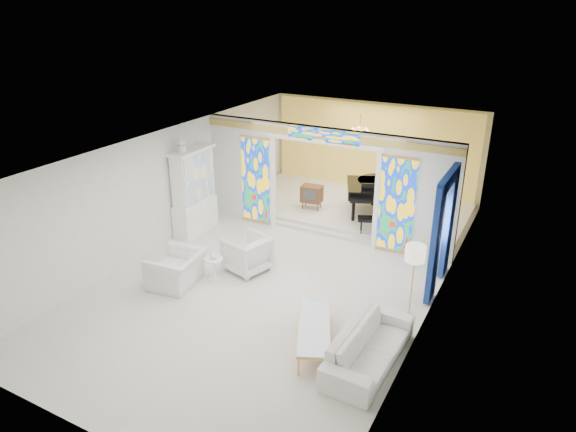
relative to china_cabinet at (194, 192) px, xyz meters
The scene contains 24 objects.
floor 3.47m from the china_cabinet, 10.50° to the right, with size 12.00×12.00×0.00m, color silver.
ceiling 3.75m from the china_cabinet, 10.50° to the right, with size 7.00×12.00×0.02m, color silver.
wall_back 6.30m from the china_cabinet, 59.24° to the left, with size 7.00×0.02×3.00m, color silver.
wall_front 7.35m from the china_cabinet, 64.01° to the right, with size 7.00×0.02×3.00m, color silver.
wall_left 0.74m from the china_cabinet, 115.42° to the right, with size 0.02×12.00×3.00m, color silver.
wall_right 6.75m from the china_cabinet, ahead, with size 0.02×12.00×3.00m, color silver.
partition_wall 3.54m from the china_cabinet, 23.50° to the left, with size 7.00×0.22×3.00m.
stained_glass_left 1.76m from the china_cabinet, 47.47° to the left, with size 0.90×0.04×2.40m, color gold.
stained_glass_right 5.41m from the china_cabinet, 13.85° to the left, with size 0.90×0.04×2.40m, color gold.
stained_glass_transom 3.84m from the china_cabinet, 21.91° to the left, with size 2.00×0.04×0.34m, color gold.
alcove_platform 4.88m from the china_cabinet, 47.45° to the left, with size 6.80×3.80×0.18m, color silver.
gold_curtain_back 6.19m from the china_cabinet, 58.67° to the left, with size 6.70×0.10×2.90m, color #FFDB58.
chandelier 5.02m from the china_cabinet, 44.89° to the left, with size 0.48×0.48×0.30m, color #DE9B4E.
blue_drapes 6.63m from the china_cabinet, ahead, with size 0.14×1.85×2.65m.
china_cabinet is the anchor object (origin of this frame).
armchair_left 3.01m from the china_cabinet, 61.00° to the right, with size 1.18×1.03×0.77m, color silver.
armchair_right 2.84m from the china_cabinet, 26.63° to the right, with size 0.92×0.95×0.87m, color white.
sofa 6.95m from the china_cabinet, 26.72° to the right, with size 2.32×0.91×0.68m, color white.
side_table 2.92m from the china_cabinet, 44.21° to the right, with size 0.48×0.48×0.53m.
vase 2.86m from the china_cabinet, 44.21° to the right, with size 0.18×0.18×0.19m, color silver.
coffee_table 5.99m from the china_cabinet, 31.23° to the right, with size 1.33×2.00×0.43m.
floor_lamp 6.57m from the china_cabinet, 12.25° to the right, with size 0.52×0.52×1.62m.
grand_piano 5.25m from the china_cabinet, 39.49° to the left, with size 2.00×3.02×1.08m.
tv_console 3.54m from the china_cabinet, 49.25° to the left, with size 0.66×0.49×0.71m.
Camera 1 is at (5.17, -9.74, 5.97)m, focal length 32.00 mm.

